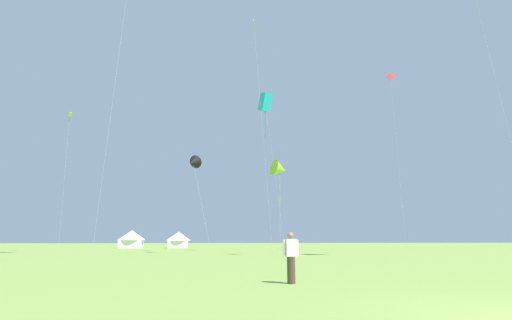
{
  "coord_description": "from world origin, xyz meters",
  "views": [
    {
      "loc": [
        -6.44,
        -5.73,
        1.45
      ],
      "look_at": [
        0.0,
        32.0,
        10.24
      ],
      "focal_mm": 24.63,
      "sensor_mm": 36.0,
      "label": 1
    }
  ],
  "objects_px": {
    "kite_lime_parafoil": "(70,115)",
    "person_spectator": "(291,258)",
    "kite_cyan_box": "(265,103)",
    "kite_lime_delta": "(280,169)",
    "kite_red_diamond": "(391,86)",
    "festival_tent_left": "(178,239)",
    "kite_lime_diamond": "(255,32)",
    "festival_tent_center": "(132,238)",
    "kite_black_delta": "(193,163)"
  },
  "relations": [
    {
      "from": "kite_lime_parafoil",
      "to": "person_spectator",
      "type": "relative_size",
      "value": 12.7
    },
    {
      "from": "kite_lime_parafoil",
      "to": "kite_cyan_box",
      "type": "bearing_deg",
      "value": -21.72
    },
    {
      "from": "kite_lime_delta",
      "to": "kite_red_diamond",
      "type": "bearing_deg",
      "value": 28.99
    },
    {
      "from": "festival_tent_left",
      "to": "kite_red_diamond",
      "type": "bearing_deg",
      "value": -38.12
    },
    {
      "from": "kite_cyan_box",
      "to": "person_spectator",
      "type": "distance_m",
      "value": 40.37
    },
    {
      "from": "kite_lime_delta",
      "to": "festival_tent_left",
      "type": "height_order",
      "value": "kite_lime_delta"
    },
    {
      "from": "kite_lime_diamond",
      "to": "kite_lime_delta",
      "type": "distance_m",
      "value": 19.06
    },
    {
      "from": "person_spectator",
      "to": "kite_lime_delta",
      "type": "bearing_deg",
      "value": 77.24
    },
    {
      "from": "kite_lime_parafoil",
      "to": "festival_tent_left",
      "type": "height_order",
      "value": "kite_lime_parafoil"
    },
    {
      "from": "kite_lime_diamond",
      "to": "festival_tent_center",
      "type": "distance_m",
      "value": 45.63
    },
    {
      "from": "kite_lime_parafoil",
      "to": "festival_tent_left",
      "type": "distance_m",
      "value": 29.83
    },
    {
      "from": "kite_red_diamond",
      "to": "festival_tent_center",
      "type": "height_order",
      "value": "kite_red_diamond"
    },
    {
      "from": "kite_red_diamond",
      "to": "festival_tent_left",
      "type": "height_order",
      "value": "kite_red_diamond"
    },
    {
      "from": "person_spectator",
      "to": "festival_tent_left",
      "type": "xyz_separation_m",
      "value": [
        -6.51,
        59.96,
        0.88
      ]
    },
    {
      "from": "kite_red_diamond",
      "to": "kite_lime_delta",
      "type": "bearing_deg",
      "value": -151.01
    },
    {
      "from": "festival_tent_left",
      "to": "kite_cyan_box",
      "type": "bearing_deg",
      "value": -63.85
    },
    {
      "from": "kite_lime_diamond",
      "to": "person_spectator",
      "type": "bearing_deg",
      "value": -96.7
    },
    {
      "from": "person_spectator",
      "to": "kite_red_diamond",
      "type": "bearing_deg",
      "value": 52.75
    },
    {
      "from": "kite_black_delta",
      "to": "person_spectator",
      "type": "bearing_deg",
      "value": -82.42
    },
    {
      "from": "kite_lime_delta",
      "to": "kite_lime_diamond",
      "type": "bearing_deg",
      "value": 115.92
    },
    {
      "from": "kite_lime_diamond",
      "to": "kite_lime_delta",
      "type": "height_order",
      "value": "kite_lime_diamond"
    },
    {
      "from": "kite_lime_diamond",
      "to": "festival_tent_center",
      "type": "xyz_separation_m",
      "value": [
        -18.5,
        33.12,
        -25.35
      ]
    },
    {
      "from": "kite_cyan_box",
      "to": "person_spectator",
      "type": "xyz_separation_m",
      "value": [
        -5.99,
        -34.49,
        -20.11
      ]
    },
    {
      "from": "kite_lime_diamond",
      "to": "kite_red_diamond",
      "type": "relative_size",
      "value": 1.06
    },
    {
      "from": "kite_lime_parafoil",
      "to": "kite_cyan_box",
      "type": "height_order",
      "value": "kite_cyan_box"
    },
    {
      "from": "kite_lime_delta",
      "to": "kite_black_delta",
      "type": "bearing_deg",
      "value": 144.94
    },
    {
      "from": "kite_red_diamond",
      "to": "person_spectator",
      "type": "height_order",
      "value": "kite_red_diamond"
    },
    {
      "from": "kite_lime_parafoil",
      "to": "festival_tent_left",
      "type": "bearing_deg",
      "value": 36.85
    },
    {
      "from": "kite_lime_parafoil",
      "to": "kite_red_diamond",
      "type": "height_order",
      "value": "kite_red_diamond"
    },
    {
      "from": "festival_tent_center",
      "to": "kite_lime_diamond",
      "type": "bearing_deg",
      "value": -60.81
    },
    {
      "from": "kite_cyan_box",
      "to": "kite_lime_diamond",
      "type": "bearing_deg",
      "value": -110.33
    },
    {
      "from": "kite_lime_parafoil",
      "to": "person_spectator",
      "type": "distance_m",
      "value": 56.49
    },
    {
      "from": "kite_black_delta",
      "to": "kite_cyan_box",
      "type": "height_order",
      "value": "kite_cyan_box"
    },
    {
      "from": "kite_lime_delta",
      "to": "kite_cyan_box",
      "type": "distance_m",
      "value": 17.0
    },
    {
      "from": "kite_cyan_box",
      "to": "festival_tent_center",
      "type": "height_order",
      "value": "kite_cyan_box"
    },
    {
      "from": "kite_lime_diamond",
      "to": "festival_tent_center",
      "type": "relative_size",
      "value": 5.65
    },
    {
      "from": "kite_lime_parafoil",
      "to": "kite_red_diamond",
      "type": "relative_size",
      "value": 0.8
    },
    {
      "from": "kite_lime_parafoil",
      "to": "festival_tent_center",
      "type": "relative_size",
      "value": 4.26
    },
    {
      "from": "kite_cyan_box",
      "to": "festival_tent_center",
      "type": "xyz_separation_m",
      "value": [
        -21.34,
        25.47,
        -19.1
      ]
    },
    {
      "from": "kite_lime_parafoil",
      "to": "festival_tent_center",
      "type": "height_order",
      "value": "kite_lime_parafoil"
    },
    {
      "from": "kite_lime_diamond",
      "to": "kite_lime_parafoil",
      "type": "height_order",
      "value": "kite_lime_diamond"
    },
    {
      "from": "festival_tent_center",
      "to": "kite_cyan_box",
      "type": "bearing_deg",
      "value": -50.04
    },
    {
      "from": "person_spectator",
      "to": "festival_tent_left",
      "type": "bearing_deg",
      "value": 96.2
    },
    {
      "from": "person_spectator",
      "to": "festival_tent_center",
      "type": "xyz_separation_m",
      "value": [
        -15.35,
        59.96,
        1.01
      ]
    },
    {
      "from": "kite_cyan_box",
      "to": "person_spectator",
      "type": "bearing_deg",
      "value": -99.85
    },
    {
      "from": "kite_cyan_box",
      "to": "person_spectator",
      "type": "relative_size",
      "value": 12.95
    },
    {
      "from": "kite_black_delta",
      "to": "kite_lime_delta",
      "type": "xyz_separation_m",
      "value": [
        9.02,
        -6.33,
        -1.74
      ]
    },
    {
      "from": "festival_tent_center",
      "to": "kite_black_delta",
      "type": "bearing_deg",
      "value": -69.62
    },
    {
      "from": "kite_lime_diamond",
      "to": "person_spectator",
      "type": "height_order",
      "value": "kite_lime_diamond"
    },
    {
      "from": "festival_tent_left",
      "to": "person_spectator",
      "type": "bearing_deg",
      "value": -83.8
    }
  ]
}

